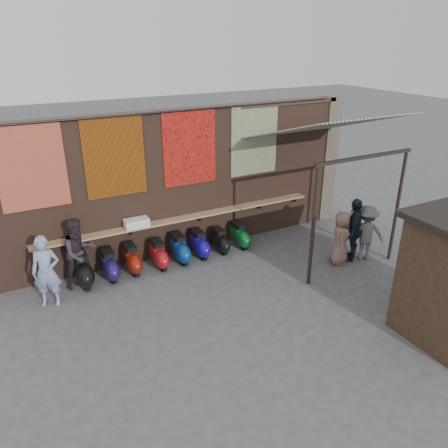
# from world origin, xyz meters

# --- Properties ---
(ground) EXTENTS (70.00, 70.00, 0.00)m
(ground) POSITION_xyz_m (0.00, 0.00, 0.00)
(ground) COLOR #474749
(ground) RESTS_ON ground
(brick_wall) EXTENTS (10.00, 0.40, 4.00)m
(brick_wall) POSITION_xyz_m (0.00, 2.70, 2.00)
(brick_wall) COLOR brown
(brick_wall) RESTS_ON ground
(pier_right) EXTENTS (0.50, 0.50, 4.00)m
(pier_right) POSITION_xyz_m (5.20, 2.70, 2.00)
(pier_right) COLOR #4C4238
(pier_right) RESTS_ON ground
(eating_counter) EXTENTS (8.00, 0.32, 0.05)m
(eating_counter) POSITION_xyz_m (0.00, 2.33, 1.10)
(eating_counter) COLOR #9E7A51
(eating_counter) RESTS_ON brick_wall
(shelf_box) EXTENTS (0.63, 0.32, 0.23)m
(shelf_box) POSITION_xyz_m (-1.35, 2.30, 1.24)
(shelf_box) COLOR white
(shelf_box) RESTS_ON eating_counter
(tapestry_redgold) EXTENTS (1.50, 0.02, 2.00)m
(tapestry_redgold) POSITION_xyz_m (-3.60, 2.48, 3.00)
(tapestry_redgold) COLOR maroon
(tapestry_redgold) RESTS_ON brick_wall
(tapestry_sun) EXTENTS (1.50, 0.02, 2.00)m
(tapestry_sun) POSITION_xyz_m (-1.70, 2.48, 3.00)
(tapestry_sun) COLOR #C0570B
(tapestry_sun) RESTS_ON brick_wall
(tapestry_orange) EXTENTS (1.50, 0.02, 2.00)m
(tapestry_orange) POSITION_xyz_m (0.30, 2.48, 3.00)
(tapestry_orange) COLOR red
(tapestry_orange) RESTS_ON brick_wall
(tapestry_multi) EXTENTS (1.50, 0.02, 2.00)m
(tapestry_multi) POSITION_xyz_m (2.30, 2.48, 3.00)
(tapestry_multi) COLOR #274D91
(tapestry_multi) RESTS_ON brick_wall
(hang_rail) EXTENTS (9.50, 0.06, 0.06)m
(hang_rail) POSITION_xyz_m (0.00, 2.47, 3.98)
(hang_rail) COLOR black
(hang_rail) RESTS_ON brick_wall
(scooter_stool_0) EXTENTS (0.40, 0.90, 0.85)m
(scooter_stool_0) POSITION_xyz_m (-2.89, 1.96, 0.43)
(scooter_stool_0) COLOR black
(scooter_stool_0) RESTS_ON ground
(scooter_stool_1) EXTENTS (0.37, 0.81, 0.77)m
(scooter_stool_1) POSITION_xyz_m (-2.23, 1.97, 0.39)
(scooter_stool_1) COLOR #1D1653
(scooter_stool_1) RESTS_ON ground
(scooter_stool_2) EXTENTS (0.36, 0.80, 0.76)m
(scooter_stool_2) POSITION_xyz_m (-1.64, 2.02, 0.38)
(scooter_stool_2) COLOR maroon
(scooter_stool_2) RESTS_ON ground
(scooter_stool_3) EXTENTS (0.35, 0.79, 0.75)m
(scooter_stool_3) POSITION_xyz_m (-0.92, 1.95, 0.37)
(scooter_stool_3) COLOR #AA161A
(scooter_stool_3) RESTS_ON ground
(scooter_stool_4) EXTENTS (0.37, 0.83, 0.79)m
(scooter_stool_4) POSITION_xyz_m (-0.31, 1.97, 0.39)
(scooter_stool_4) COLOR navy
(scooter_stool_4) RESTS_ON ground
(scooter_stool_5) EXTENTS (0.36, 0.80, 0.76)m
(scooter_stool_5) POSITION_xyz_m (0.29, 2.01, 0.38)
(scooter_stool_5) COLOR #1A0D97
(scooter_stool_5) RESTS_ON ground
(scooter_stool_6) EXTENTS (0.33, 0.73, 0.69)m
(scooter_stool_6) POSITION_xyz_m (0.93, 1.99, 0.35)
(scooter_stool_6) COLOR black
(scooter_stool_6) RESTS_ON ground
(scooter_stool_7) EXTENTS (0.35, 0.77, 0.73)m
(scooter_stool_7) POSITION_xyz_m (1.58, 2.00, 0.37)
(scooter_stool_7) COLOR #0D5C21
(scooter_stool_7) RESTS_ON ground
(diner_left) EXTENTS (0.73, 0.59, 1.71)m
(diner_left) POSITION_xyz_m (-3.74, 1.46, 0.86)
(diner_left) COLOR #8392BF
(diner_left) RESTS_ON ground
(diner_right) EXTENTS (1.04, 0.92, 1.78)m
(diner_right) POSITION_xyz_m (-2.90, 1.98, 0.89)
(diner_right) COLOR #2D232A
(diner_right) RESTS_ON ground
(shopper_navy) EXTENTS (1.09, 0.98, 1.78)m
(shopper_navy) POSITION_xyz_m (3.96, -0.10, 0.89)
(shopper_navy) COLOR #14202E
(shopper_navy) RESTS_ON ground
(shopper_grey) EXTENTS (1.18, 1.05, 1.58)m
(shopper_grey) POSITION_xyz_m (4.26, -0.26, 0.79)
(shopper_grey) COLOR slate
(shopper_grey) RESTS_ON ground
(shopper_tan) EXTENTS (0.83, 0.87, 1.50)m
(shopper_tan) POSITION_xyz_m (3.49, -0.12, 0.75)
(shopper_tan) COLOR #805D52
(shopper_tan) RESTS_ON ground
(stall_sign) EXTENTS (1.20, 0.04, 0.50)m
(stall_sign) POSITION_xyz_m (3.69, -2.71, 1.84)
(stall_sign) COLOR gold
(stall_sign) RESTS_ON market_stall
(stall_shelf) EXTENTS (1.94, 0.10, 0.06)m
(stall_shelf) POSITION_xyz_m (3.69, -2.71, 0.92)
(stall_shelf) COLOR #473321
(stall_shelf) RESTS_ON market_stall
(awning_canvas) EXTENTS (3.20, 3.28, 0.97)m
(awning_canvas) POSITION_xyz_m (3.50, 0.90, 3.55)
(awning_canvas) COLOR beige
(awning_canvas) RESTS_ON brick_wall
(awning_ledger) EXTENTS (3.30, 0.08, 0.12)m
(awning_ledger) POSITION_xyz_m (3.50, 2.49, 3.95)
(awning_ledger) COLOR #33261C
(awning_ledger) RESTS_ON brick_wall
(awning_header) EXTENTS (3.00, 0.08, 0.08)m
(awning_header) POSITION_xyz_m (3.50, -0.60, 3.08)
(awning_header) COLOR black
(awning_header) RESTS_ON awning_post_left
(awning_post_left) EXTENTS (0.09, 0.09, 3.10)m
(awning_post_left) POSITION_xyz_m (2.10, -0.60, 1.55)
(awning_post_left) COLOR black
(awning_post_left) RESTS_ON ground
(awning_post_right) EXTENTS (0.09, 0.09, 3.10)m
(awning_post_right) POSITION_xyz_m (4.90, -0.60, 1.55)
(awning_post_right) COLOR black
(awning_post_right) RESTS_ON ground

